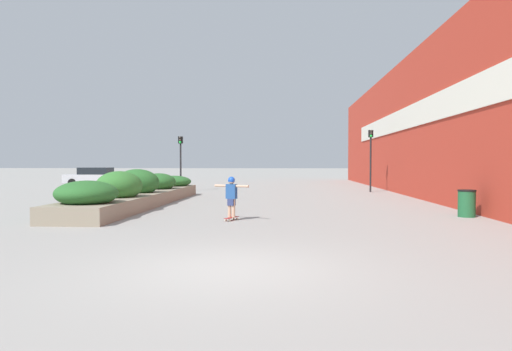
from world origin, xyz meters
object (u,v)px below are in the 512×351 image
Objects in this scene: car_center_left at (94,177)px; traffic_light_right at (371,150)px; skateboarder at (231,193)px; car_leftmost at (480,176)px; traffic_light_left at (181,154)px; skateboard at (232,218)px; trash_bin at (467,203)px.

traffic_light_right is at bearing -104.70° from car_center_left.
car_leftmost reaches higher than skateboarder.
car_leftmost is 1.22× the size of traffic_light_right.
traffic_light_left is 12.00m from traffic_light_right.
skateboard is 0.17× the size of car_center_left.
traffic_light_right is at bearing 93.46° from trash_bin.
car_leftmost is at bearing 38.16° from traffic_light_right.
car_center_left reaches higher than skateboard.
skateboarder reaches higher than skateboard.
car_leftmost is 1.33× the size of traffic_light_left.
trash_bin is 0.26× the size of traffic_light_left.
car_leftmost is 12.50m from traffic_light_right.
skateboarder is 0.31× the size of car_center_left.
traffic_light_left is at bearing 179.42° from traffic_light_right.
skateboarder is 0.36× the size of traffic_light_left.
skateboarder is 7.88m from trash_bin.
trash_bin is 0.22× the size of car_center_left.
skateboarder is 27.75m from car_leftmost.
skateboard is at bearing -115.52° from traffic_light_right.
skateboarder is 0.27× the size of car_leftmost.
skateboarder is 16.20m from traffic_light_right.
traffic_light_left is (-5.06, 14.66, 2.32)m from skateboard.
traffic_light_right is (-9.73, -7.64, 1.82)m from car_leftmost.
car_center_left is (-12.96, 19.76, 0.69)m from skateboard.
car_leftmost is at bearing 19.10° from traffic_light_left.
traffic_light_left is (-21.73, -7.52, 1.61)m from car_leftmost.
traffic_light_right is (-0.79, 13.09, 2.14)m from trash_bin.
car_center_left is 20.66m from traffic_light_right.
car_leftmost is 29.73m from car_center_left.
car_center_left reaches higher than skateboarder.
traffic_light_right is (19.90, -5.22, 1.83)m from car_center_left.
traffic_light_right is at bearing 128.16° from car_leftmost.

